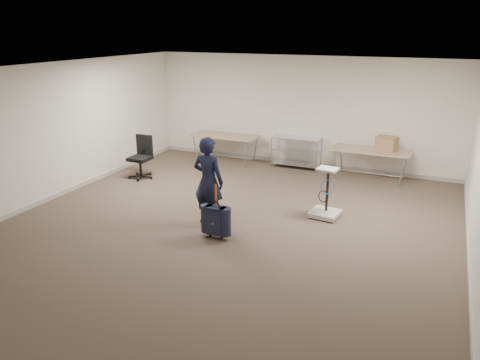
% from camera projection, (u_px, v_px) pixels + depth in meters
% --- Properties ---
extents(ground, '(9.00, 9.00, 0.00)m').
position_uv_depth(ground, '(226.00, 228.00, 8.47)').
color(ground, '#4B382D').
rests_on(ground, ground).
extents(room_shell, '(8.00, 9.00, 9.00)m').
position_uv_depth(room_shell, '(255.00, 201.00, 9.65)').
color(room_shell, white).
rests_on(room_shell, ground).
extents(folding_table_left, '(1.80, 0.75, 0.73)m').
position_uv_depth(folding_table_left, '(225.00, 137.00, 12.42)').
color(folding_table_left, '#A08262').
rests_on(folding_table_left, ground).
extents(folding_table_right, '(1.80, 0.75, 0.73)m').
position_uv_depth(folding_table_right, '(371.00, 152.00, 10.95)').
color(folding_table_right, '#A08262').
rests_on(folding_table_right, ground).
extents(wire_shelf, '(1.22, 0.47, 0.80)m').
position_uv_depth(wire_shelf, '(296.00, 151.00, 11.98)').
color(wire_shelf, silver).
rests_on(wire_shelf, ground).
extents(person, '(0.63, 0.44, 1.65)m').
position_uv_depth(person, '(208.00, 181.00, 8.43)').
color(person, black).
rests_on(person, ground).
extents(suitcase, '(0.36, 0.21, 0.97)m').
position_uv_depth(suitcase, '(216.00, 220.00, 7.97)').
color(suitcase, '#161B31').
rests_on(suitcase, ground).
extents(office_chair, '(0.61, 0.61, 1.01)m').
position_uv_depth(office_chair, '(141.00, 165.00, 11.22)').
color(office_chair, black).
rests_on(office_chair, ground).
extents(equipment_cart, '(0.58, 0.58, 0.97)m').
position_uv_depth(equipment_cart, '(326.00, 204.00, 8.91)').
color(equipment_cart, beige).
rests_on(equipment_cart, ground).
extents(cardboard_box, '(0.52, 0.45, 0.33)m').
position_uv_depth(cardboard_box, '(387.00, 144.00, 10.81)').
color(cardboard_box, '#895E3F').
rests_on(cardboard_box, folding_table_right).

